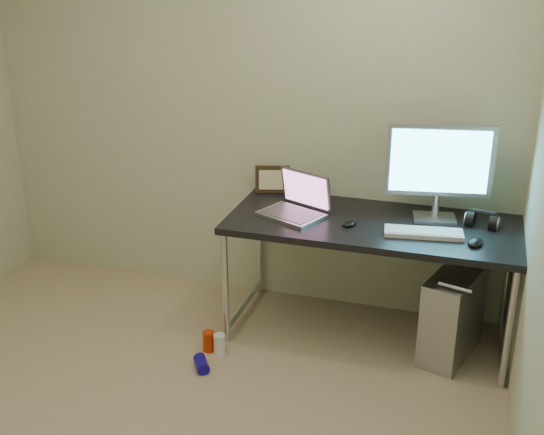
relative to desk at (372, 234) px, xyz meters
The scene contains 16 objects.
wall_back 1.14m from the desk, 158.18° to the left, with size 3.50×0.02×2.50m, color beige.
desk is the anchor object (origin of this frame).
tower_computer 0.65m from the desk, ahead, with size 0.35×0.54×0.55m.
cable_a 0.62m from the desk, 34.93° to the left, with size 0.01×0.01×0.70m, color black.
cable_b 0.68m from the desk, 28.62° to the left, with size 0.01×0.01×0.72m, color black.
can_red 1.15m from the desk, 151.80° to the right, with size 0.07×0.07×0.13m, color red.
can_white 1.10m from the desk, 148.97° to the right, with size 0.07×0.07×0.12m, color white.
can_blue 1.23m from the desk, 141.57° to the right, with size 0.07×0.07×0.13m, color #150B9E.
laptop 0.47m from the desk, behind, with size 0.44×0.41×0.25m.
monitor 0.55m from the desk, 23.89° to the left, with size 0.60×0.21×0.56m.
keyboard 0.33m from the desk, 20.19° to the right, with size 0.43×0.14×0.03m, color silver.
mouse_right 0.61m from the desk, 15.51° to the right, with size 0.08×0.12×0.04m, color black.
mouse_left 0.18m from the desk, 142.46° to the right, with size 0.07×0.11×0.04m, color black.
headphones 0.62m from the desk, 10.63° to the left, with size 0.19×0.12×0.12m.
picture_frame 0.78m from the desk, 156.08° to the left, with size 0.22×0.03×0.18m, color black.
webcam 0.54m from the desk, 152.00° to the left, with size 0.05×0.04×0.13m.
Camera 1 is at (1.44, -2.27, 2.23)m, focal length 45.00 mm.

